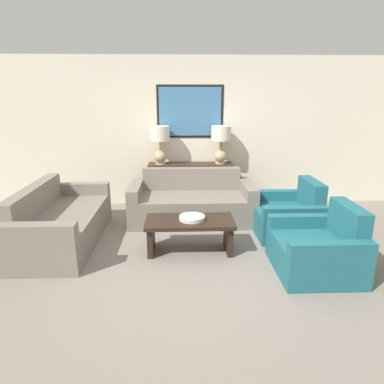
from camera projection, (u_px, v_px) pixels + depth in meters
The scene contains 11 objects.
ground_plane at pixel (196, 263), 4.20m from camera, with size 20.00×20.00×0.00m, color slate.
back_wall at pixel (190, 132), 6.22m from camera, with size 8.12×0.12×2.65m.
console_table at pixel (191, 185), 6.22m from camera, with size 1.51×0.38×0.80m.
table_lamp_left at pixel (160, 140), 5.97m from camera, with size 0.35×0.35×0.67m.
table_lamp_right at pixel (221, 139), 6.01m from camera, with size 0.35×0.35×0.67m.
couch_by_back_wall at pixel (192, 203), 5.58m from camera, with size 1.99×0.91×0.81m.
couch_by_side at pixel (61, 223), 4.73m from camera, with size 0.91×1.99×0.81m.
coffee_table at pixel (190, 228), 4.44m from camera, with size 1.14×0.55×0.44m.
decorative_bowl at pixel (192, 218), 4.41m from camera, with size 0.34×0.34×0.05m.
armchair_near_back_wall at pixel (288, 216), 5.06m from camera, with size 0.89×0.97×0.80m.
armchair_near_camera at pixel (318, 249), 3.96m from camera, with size 0.89×0.97×0.80m.
Camera 1 is at (-0.19, -3.79, 2.00)m, focal length 32.00 mm.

